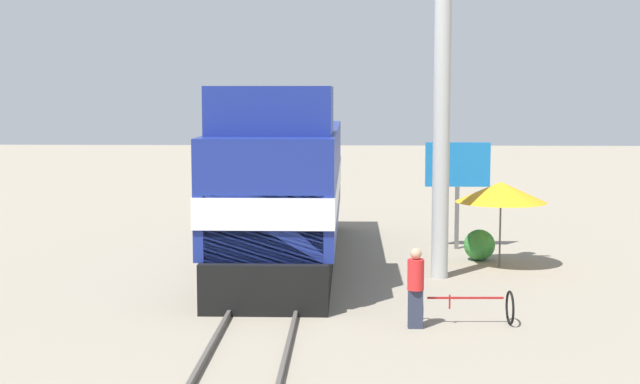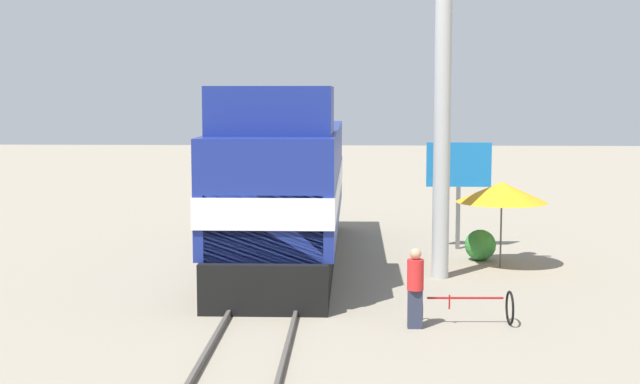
{
  "view_description": "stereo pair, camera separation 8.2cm",
  "coord_description": "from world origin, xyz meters",
  "px_view_note": "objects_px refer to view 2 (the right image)",
  "views": [
    {
      "loc": [
        1.86,
        -21.72,
        4.78
      ],
      "look_at": [
        1.2,
        -2.12,
        2.59
      ],
      "focal_mm": 50.0,
      "sensor_mm": 36.0,
      "label": 1
    },
    {
      "loc": [
        1.94,
        -21.71,
        4.78
      ],
      "look_at": [
        1.2,
        -2.12,
        2.59
      ],
      "focal_mm": 50.0,
      "sensor_mm": 36.0,
      "label": 2
    }
  ],
  "objects_px": {
    "locomotive": "(284,190)",
    "bicycle": "(465,307)",
    "person_bystander": "(415,285)",
    "billboard_sign": "(459,171)",
    "vendor_umbrella": "(502,192)",
    "utility_pole": "(442,114)"
  },
  "relations": [
    {
      "from": "locomotive",
      "to": "bicycle",
      "type": "xyz_separation_m",
      "value": [
        4.26,
        -6.56,
        -1.71
      ]
    },
    {
      "from": "locomotive",
      "to": "bicycle",
      "type": "relative_size",
      "value": 6.73
    },
    {
      "from": "locomotive",
      "to": "person_bystander",
      "type": "bearing_deg",
      "value": -64.95
    },
    {
      "from": "person_bystander",
      "to": "bicycle",
      "type": "xyz_separation_m",
      "value": [
        1.05,
        0.3,
        -0.53
      ]
    },
    {
      "from": "billboard_sign",
      "to": "bicycle",
      "type": "relative_size",
      "value": 1.7
    },
    {
      "from": "billboard_sign",
      "to": "person_bystander",
      "type": "height_order",
      "value": "billboard_sign"
    },
    {
      "from": "vendor_umbrella",
      "to": "locomotive",
      "type": "bearing_deg",
      "value": 176.79
    },
    {
      "from": "person_bystander",
      "to": "bicycle",
      "type": "height_order",
      "value": "person_bystander"
    },
    {
      "from": "vendor_umbrella",
      "to": "bicycle",
      "type": "distance_m",
      "value": 6.69
    },
    {
      "from": "locomotive",
      "to": "utility_pole",
      "type": "xyz_separation_m",
      "value": [
        4.2,
        -1.83,
        2.17
      ]
    },
    {
      "from": "locomotive",
      "to": "bicycle",
      "type": "height_order",
      "value": "locomotive"
    },
    {
      "from": "vendor_umbrella",
      "to": "person_bystander",
      "type": "relative_size",
      "value": 1.5
    },
    {
      "from": "locomotive",
      "to": "vendor_umbrella",
      "type": "height_order",
      "value": "locomotive"
    },
    {
      "from": "locomotive",
      "to": "utility_pole",
      "type": "distance_m",
      "value": 5.07
    },
    {
      "from": "vendor_umbrella",
      "to": "bicycle",
      "type": "relative_size",
      "value": 1.29
    },
    {
      "from": "vendor_umbrella",
      "to": "bicycle",
      "type": "height_order",
      "value": "vendor_umbrella"
    },
    {
      "from": "locomotive",
      "to": "person_bystander",
      "type": "distance_m",
      "value": 7.67
    },
    {
      "from": "vendor_umbrella",
      "to": "billboard_sign",
      "type": "relative_size",
      "value": 0.76
    },
    {
      "from": "bicycle",
      "to": "vendor_umbrella",
      "type": "bearing_deg",
      "value": 162.5
    },
    {
      "from": "utility_pole",
      "to": "person_bystander",
      "type": "distance_m",
      "value": 6.12
    },
    {
      "from": "utility_pole",
      "to": "vendor_umbrella",
      "type": "distance_m",
      "value": 3.19
    },
    {
      "from": "utility_pole",
      "to": "locomotive",
      "type": "bearing_deg",
      "value": 156.42
    }
  ]
}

